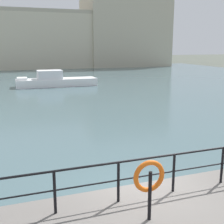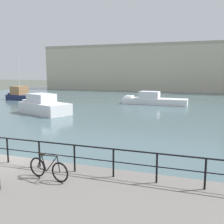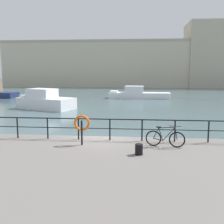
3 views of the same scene
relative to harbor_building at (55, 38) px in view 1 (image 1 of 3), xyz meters
name	(u,v)px [view 1 (image 1 of 3)]	position (x,y,z in m)	size (l,w,h in m)	color
ground_plane	(143,205)	(-7.02, -56.32, -6.04)	(240.00, 240.00, 0.00)	#4C5147
water_basin	(35,84)	(-7.02, -26.12, -6.03)	(80.00, 60.00, 0.01)	#476066
harbor_building	(55,38)	(0.00, 0.00, 0.00)	(62.82, 11.00, 15.37)	#C1B79E
moored_green_narrowboat	(55,81)	(-5.18, -29.42, -5.39)	(9.01, 2.63, 1.82)	white
quay_railing	(118,174)	(-8.08, -57.07, -4.58)	(22.13, 0.07, 1.08)	black
life_ring_stand	(149,178)	(-7.71, -57.99, -4.34)	(0.75, 0.16, 1.40)	black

